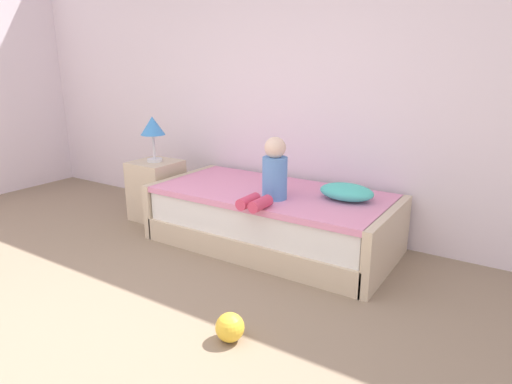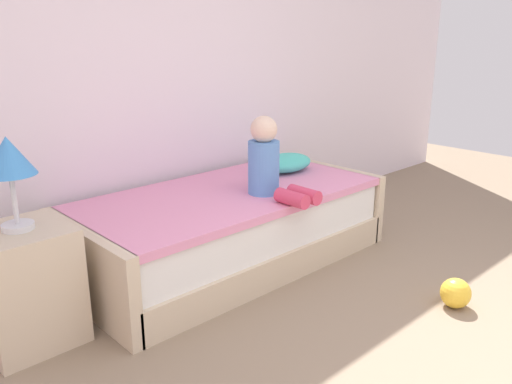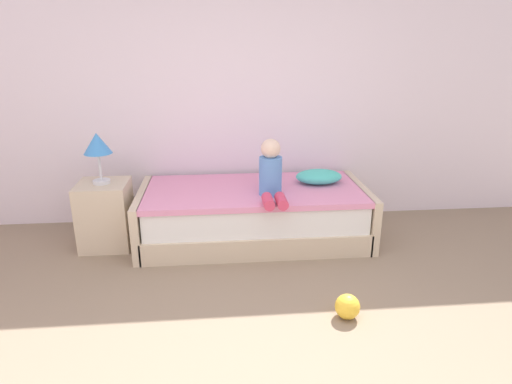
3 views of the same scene
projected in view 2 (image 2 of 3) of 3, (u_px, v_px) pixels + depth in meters
name	position (u px, v px, depth m)	size (l,w,h in m)	color
wall_rear	(166.00, 39.00, 3.54)	(7.20, 0.10, 2.90)	white
bed	(230.00, 227.00, 3.51)	(2.11, 1.00, 0.50)	beige
nightstand	(27.00, 286.00, 2.58)	(0.44, 0.44, 0.60)	beige
table_lamp	(9.00, 161.00, 2.40)	(0.24, 0.24, 0.45)	silver
child_figure	(269.00, 164.00, 3.30)	(0.20, 0.51, 0.50)	#598CD1
pillow	(286.00, 163.00, 3.90)	(0.44, 0.30, 0.13)	#4CCCBC
toy_ball	(456.00, 293.00, 2.96)	(0.17, 0.17, 0.17)	yellow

